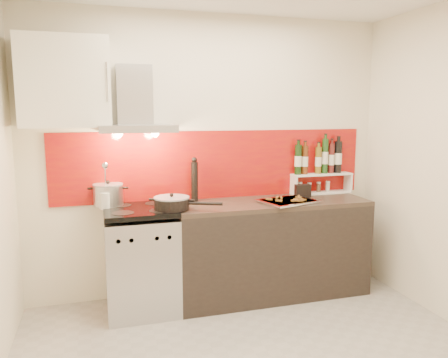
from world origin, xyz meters
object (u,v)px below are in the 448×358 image
object	(u,v)px
counter	(270,248)
saute_pan	(172,203)
range_stove	(142,261)
pepper_mill	(195,180)
baking_tray	(288,201)
stock_pot	(108,194)

from	to	relation	value
counter	saute_pan	world-z (taller)	saute_pan
range_stove	saute_pan	size ratio (longest dim) A/B	1.66
range_stove	pepper_mill	bearing A→B (deg)	21.14
range_stove	baking_tray	xyz separation A→B (m)	(1.32, -0.10, 0.47)
range_stove	saute_pan	bearing A→B (deg)	-24.68
pepper_mill	baking_tray	distance (m)	0.87
pepper_mill	baking_tray	world-z (taller)	pepper_mill
saute_pan	baking_tray	distance (m)	1.06
stock_pot	pepper_mill	bearing A→B (deg)	0.46
saute_pan	pepper_mill	distance (m)	0.43
counter	stock_pot	world-z (taller)	stock_pot
range_stove	baking_tray	world-z (taller)	baking_tray
counter	baking_tray	world-z (taller)	baking_tray
range_stove	counter	distance (m)	1.20
counter	pepper_mill	xyz separation A→B (m)	(-0.68, 0.20, 0.65)
range_stove	stock_pot	size ratio (longest dim) A/B	3.52
counter	saute_pan	distance (m)	1.08
saute_pan	stock_pot	bearing A→B (deg)	148.34
stock_pot	pepper_mill	world-z (taller)	pepper_mill
counter	saute_pan	xyz separation A→B (m)	(-0.94, -0.12, 0.51)
counter	baking_tray	size ratio (longest dim) A/B	3.19
stock_pot	saute_pan	xyz separation A→B (m)	(0.51, -0.31, -0.04)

